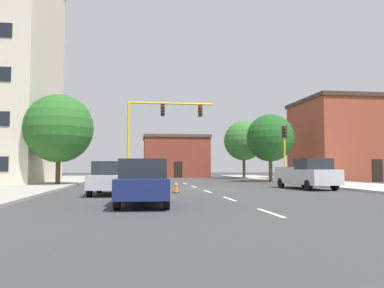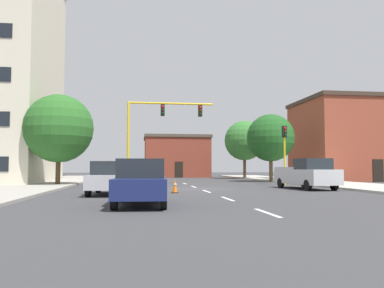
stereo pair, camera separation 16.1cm
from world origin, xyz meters
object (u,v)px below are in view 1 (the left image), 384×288
(traffic_cone_roadside_b, at_px, (161,184))
(traffic_cone_roadside_a, at_px, (152,185))
(sedan_silver_near_left, at_px, (111,178))
(traffic_cone_roadside_c, at_px, (176,186))
(tree_right_far, at_px, (244,141))
(pickup_truck_silver, at_px, (307,174))
(traffic_signal_gantry, at_px, (140,158))
(sedan_navy_mid_left, at_px, (143,182))
(traffic_light_pole_right, at_px, (285,141))
(tree_right_mid, at_px, (270,138))
(tree_left_near, at_px, (59,128))

(traffic_cone_roadside_b, bearing_deg, traffic_cone_roadside_a, -120.07)
(sedan_silver_near_left, bearing_deg, traffic_cone_roadside_c, 13.11)
(tree_right_far, relative_size, pickup_truck_silver, 1.31)
(sedan_silver_near_left, xyz_separation_m, traffic_cone_roadside_c, (3.51, 0.82, -0.51))
(traffic_signal_gantry, bearing_deg, sedan_navy_mid_left, -89.99)
(traffic_light_pole_right, distance_m, traffic_cone_roadside_c, 13.39)
(traffic_signal_gantry, relative_size, tree_right_mid, 1.19)
(traffic_light_pole_right, distance_m, tree_left_near, 17.94)
(traffic_cone_roadside_b, bearing_deg, pickup_truck_silver, -10.87)
(traffic_light_pole_right, distance_m, sedan_navy_mid_left, 19.55)
(traffic_light_pole_right, relative_size, traffic_cone_roadside_c, 6.31)
(tree_right_far, bearing_deg, tree_right_mid, -91.40)
(traffic_signal_gantry, distance_m, traffic_cone_roadside_b, 6.41)
(traffic_cone_roadside_c, bearing_deg, sedan_navy_mid_left, -105.63)
(traffic_cone_roadside_a, bearing_deg, traffic_cone_roadside_c, -70.31)
(tree_right_mid, distance_m, traffic_cone_roadside_a, 17.35)
(traffic_signal_gantry, height_order, traffic_cone_roadside_a, traffic_signal_gantry)
(tree_left_near, height_order, pickup_truck_silver, tree_left_near)
(tree_right_mid, bearing_deg, sedan_navy_mid_left, -120.17)
(pickup_truck_silver, bearing_deg, traffic_cone_roadside_a, 175.87)
(tree_left_near, bearing_deg, tree_right_far, 40.43)
(traffic_signal_gantry, bearing_deg, traffic_cone_roadside_c, -79.62)
(tree_left_near, distance_m, sedan_navy_mid_left, 17.65)
(traffic_signal_gantry, relative_size, traffic_cone_roadside_a, 12.27)
(tree_right_mid, relative_size, sedan_navy_mid_left, 1.46)
(sedan_silver_near_left, relative_size, sedan_navy_mid_left, 1.00)
(tree_right_far, bearing_deg, traffic_cone_roadside_a, -118.99)
(tree_right_mid, distance_m, traffic_cone_roadside_b, 16.18)
(sedan_silver_near_left, xyz_separation_m, traffic_cone_roadside_a, (2.29, 4.22, -0.57))
(tree_left_near, height_order, traffic_cone_roadside_a, tree_left_near)
(tree_right_far, distance_m, traffic_cone_roadside_c, 28.36)
(tree_right_mid, height_order, traffic_cone_roadside_a, tree_right_mid)
(sedan_navy_mid_left, bearing_deg, tree_right_mid, 59.83)
(tree_right_far, relative_size, sedan_navy_mid_left, 1.59)
(sedan_silver_near_left, bearing_deg, traffic_cone_roadside_b, 61.17)
(traffic_signal_gantry, bearing_deg, traffic_cone_roadside_b, -77.43)
(tree_right_far, bearing_deg, sedan_silver_near_left, -118.91)
(tree_left_near, bearing_deg, traffic_cone_roadside_a, -40.38)
(traffic_signal_gantry, xyz_separation_m, tree_left_near, (-6.22, -1.20, 2.24))
(traffic_cone_roadside_a, height_order, traffic_cone_roadside_c, traffic_cone_roadside_c)
(tree_right_mid, height_order, traffic_cone_roadside_b, tree_right_mid)
(traffic_light_pole_right, distance_m, traffic_cone_roadside_a, 12.57)
(pickup_truck_silver, distance_m, traffic_cone_roadside_c, 9.32)
(sedan_silver_near_left, distance_m, traffic_cone_roadside_b, 6.09)
(traffic_light_pole_right, distance_m, sedan_silver_near_left, 16.49)
(pickup_truck_silver, xyz_separation_m, sedan_silver_near_left, (-12.42, -3.49, -0.09))
(tree_right_mid, relative_size, pickup_truck_silver, 1.20)
(tree_right_far, xyz_separation_m, sedan_navy_mid_left, (-13.06, -32.56, -3.88))
(traffic_signal_gantry, height_order, traffic_cone_roadside_b, traffic_signal_gantry)
(traffic_signal_gantry, height_order, pickup_truck_silver, traffic_signal_gantry)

